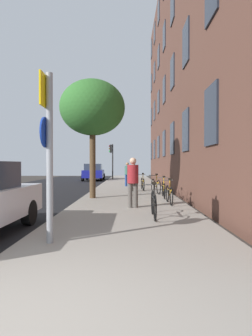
{
  "coord_description": "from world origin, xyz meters",
  "views": [
    {
      "loc": [
        1.09,
        -2.38,
        1.56
      ],
      "look_at": [
        0.9,
        13.37,
        1.36
      ],
      "focal_mm": 29.67,
      "sensor_mm": 36.0,
      "label": 1
    }
  ],
  "objects": [
    {
      "name": "bicycle_4",
      "position": [
        1.85,
        13.22,
        0.5
      ],
      "size": [
        0.42,
        1.76,
        0.97
      ],
      "color": "black",
      "rests_on": "sidewalk"
    },
    {
      "name": "pedestrian_0",
      "position": [
        1.21,
        6.89,
        1.08
      ],
      "size": [
        0.5,
        0.5,
        1.67
      ],
      "color": "#4C4742",
      "rests_on": "sidewalk"
    },
    {
      "name": "traffic_light",
      "position": [
        -0.67,
        25.07,
        2.49
      ],
      "size": [
        0.43,
        0.24,
        3.46
      ],
      "color": "black",
      "rests_on": "sidewalk"
    },
    {
      "name": "sidewalk",
      "position": [
        1.1,
        15.0,
        0.06
      ],
      "size": [
        4.2,
        38.0,
        0.12
      ],
      "primitive_type": "cube",
      "color": "gray",
      "rests_on": "ground"
    },
    {
      "name": "car_1",
      "position": [
        -2.38,
        24.49,
        0.84
      ],
      "size": [
        2.06,
        4.29,
        1.62
      ],
      "color": "navy",
      "rests_on": "road_asphalt"
    },
    {
      "name": "building_facade",
      "position": [
        3.69,
        14.5,
        7.66
      ],
      "size": [
        0.56,
        27.0,
        15.3
      ],
      "color": "#513328",
      "rests_on": "ground"
    },
    {
      "name": "bicycle_1",
      "position": [
        2.56,
        7.81,
        0.49
      ],
      "size": [
        0.42,
        1.63,
        0.95
      ],
      "color": "black",
      "rests_on": "sidewalk"
    },
    {
      "name": "bicycle_3",
      "position": [
        2.42,
        11.5,
        0.51
      ],
      "size": [
        0.47,
        1.73,
        0.99
      ],
      "color": "black",
      "rests_on": "sidewalk"
    },
    {
      "name": "road_asphalt",
      "position": [
        -4.5,
        15.0,
        0.01
      ],
      "size": [
        7.0,
        38.0,
        0.01
      ],
      "primitive_type": "cube",
      "color": "black",
      "rests_on": "ground"
    },
    {
      "name": "pedestrian_1",
      "position": [
        1.31,
        12.57,
        1.03
      ],
      "size": [
        0.41,
        0.41,
        1.59
      ],
      "color": "#4C4742",
      "rests_on": "sidewalk"
    },
    {
      "name": "bicycle_2",
      "position": [
        2.59,
        9.7,
        0.49
      ],
      "size": [
        0.42,
        1.74,
        0.95
      ],
      "color": "black",
      "rests_on": "sidewalk"
    },
    {
      "name": "sign_post",
      "position": [
        -0.4,
        2.68,
        1.95
      ],
      "size": [
        0.16,
        0.6,
        3.12
      ],
      "color": "gray",
      "rests_on": "sidewalk"
    },
    {
      "name": "pedestrian_2",
      "position": [
        0.96,
        16.03,
        1.02
      ],
      "size": [
        0.49,
        0.49,
        1.58
      ],
      "color": "navy",
      "rests_on": "sidewalk"
    },
    {
      "name": "bicycle_0",
      "position": [
        1.75,
        5.14,
        0.5
      ],
      "size": [
        0.42,
        1.66,
        0.97
      ],
      "color": "black",
      "rests_on": "sidewalk"
    },
    {
      "name": "ground_plane",
      "position": [
        -2.4,
        15.0,
        0.0
      ],
      "size": [
        41.8,
        41.8,
        0.0
      ],
      "primitive_type": "plane",
      "color": "#332D28"
    },
    {
      "name": "tree_near",
      "position": [
        -0.49,
        9.55,
        3.98
      ],
      "size": [
        2.8,
        2.8,
        5.07
      ],
      "color": "#4C3823",
      "rests_on": "sidewalk"
    }
  ]
}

